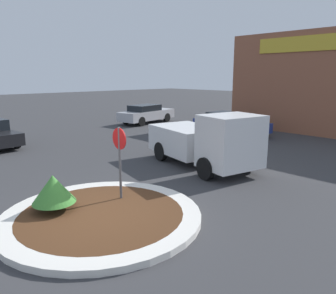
{
  "coord_description": "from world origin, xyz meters",
  "views": [
    {
      "loc": [
        6.84,
        -4.13,
        3.61
      ],
      "look_at": [
        -1.06,
        3.34,
        1.22
      ],
      "focal_mm": 35.0,
      "sensor_mm": 36.0,
      "label": 1
    }
  ],
  "objects_px": {
    "stop_sign": "(120,152)",
    "parked_sedan_blue": "(230,123)",
    "utility_truck": "(205,141)",
    "parked_sedan_silver": "(146,114)"
  },
  "relations": [
    {
      "from": "utility_truck",
      "to": "parked_sedan_blue",
      "type": "relative_size",
      "value": 1.12
    },
    {
      "from": "parked_sedan_blue",
      "to": "parked_sedan_silver",
      "type": "bearing_deg",
      "value": -172.97
    },
    {
      "from": "stop_sign",
      "to": "utility_truck",
      "type": "bearing_deg",
      "value": 100.22
    },
    {
      "from": "stop_sign",
      "to": "parked_sedan_blue",
      "type": "xyz_separation_m",
      "value": [
        -4.67,
        11.57,
        -0.83
      ]
    },
    {
      "from": "utility_truck",
      "to": "parked_sedan_blue",
      "type": "distance_m",
      "value": 7.89
    },
    {
      "from": "utility_truck",
      "to": "parked_sedan_silver",
      "type": "relative_size",
      "value": 1.08
    },
    {
      "from": "stop_sign",
      "to": "utility_truck",
      "type": "distance_m",
      "value": 4.77
    },
    {
      "from": "stop_sign",
      "to": "parked_sedan_silver",
      "type": "xyz_separation_m",
      "value": [
        -11.98,
        10.89,
        -0.78
      ]
    },
    {
      "from": "parked_sedan_silver",
      "to": "stop_sign",
      "type": "bearing_deg",
      "value": -140.77
    },
    {
      "from": "utility_truck",
      "to": "parked_sedan_blue",
      "type": "xyz_separation_m",
      "value": [
        -3.82,
        6.89,
        -0.39
      ]
    }
  ]
}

